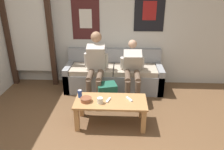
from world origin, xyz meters
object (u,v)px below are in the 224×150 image
object	(u,v)px
ceramic_bowl	(86,99)
game_controller_near_left	(129,99)
person_seated_adult	(96,64)
game_controller_near_right	(108,100)
couch	(114,76)
pillar_candle	(100,101)
person_seated_teen	(132,69)
coffee_table	(111,105)
drink_can_blue	(80,94)
backpack	(107,95)

from	to	relation	value
ceramic_bowl	game_controller_near_left	xyz separation A→B (m)	(0.66, 0.08, -0.02)
person_seated_adult	game_controller_near_right	bearing A→B (deg)	-72.24
couch	pillar_candle	world-z (taller)	couch
person_seated_adult	person_seated_teen	distance (m)	0.70
ceramic_bowl	pillar_candle	world-z (taller)	pillar_candle
game_controller_near_right	coffee_table	bearing A→B (deg)	12.28
coffee_table	game_controller_near_right	size ratio (longest dim) A/B	7.54
coffee_table	game_controller_near_right	world-z (taller)	game_controller_near_right
pillar_candle	game_controller_near_right	world-z (taller)	pillar_candle
drink_can_blue	game_controller_near_left	distance (m)	0.78
person_seated_adult	game_controller_near_left	size ratio (longest dim) A/B	8.94
person_seated_teen	drink_can_blue	xyz separation A→B (m)	(-0.85, -0.83, -0.11)
pillar_candle	game_controller_near_right	xyz separation A→B (m)	(0.12, 0.08, -0.03)
coffee_table	game_controller_near_left	bearing A→B (deg)	7.28
person_seated_teen	game_controller_near_left	size ratio (longest dim) A/B	7.72
person_seated_adult	person_seated_teen	bearing A→B (deg)	-0.08
drink_can_blue	ceramic_bowl	bearing A→B (deg)	-48.28
couch	backpack	distance (m)	0.73
ceramic_bowl	pillar_candle	xyz separation A→B (m)	(0.22, -0.04, 0.01)
pillar_candle	game_controller_near_left	xyz separation A→B (m)	(0.44, 0.12, -0.03)
backpack	drink_can_blue	distance (m)	0.68
coffee_table	couch	bearing A→B (deg)	90.14
ceramic_bowl	game_controller_near_left	world-z (taller)	ceramic_bowl
coffee_table	game_controller_near_left	size ratio (longest dim) A/B	7.93
pillar_candle	drink_can_blue	bearing A→B (deg)	152.67
couch	backpack	xyz separation A→B (m)	(-0.10, -0.72, -0.08)
ceramic_bowl	person_seated_adult	bearing A→B (deg)	87.57
game_controller_near_left	couch	bearing A→B (deg)	103.00
game_controller_near_right	person_seated_adult	bearing A→B (deg)	107.76
person_seated_teen	pillar_candle	xyz separation A→B (m)	(-0.52, -1.01, -0.13)
couch	game_controller_near_right	distance (m)	1.31
coffee_table	game_controller_near_right	bearing A→B (deg)	-167.72
person_seated_adult	backpack	bearing A→B (deg)	-55.99
coffee_table	person_seated_adult	distance (m)	1.04
person_seated_teen	pillar_candle	world-z (taller)	person_seated_teen
person_seated_teen	couch	bearing A→B (deg)	134.49
coffee_table	drink_can_blue	size ratio (longest dim) A/B	8.97
game_controller_near_right	game_controller_near_left	bearing A→B (deg)	7.85
ceramic_bowl	drink_can_blue	bearing A→B (deg)	131.72
coffee_table	person_seated_adult	size ratio (longest dim) A/B	0.89
couch	person_seated_teen	distance (m)	0.61
person_seated_teen	drink_can_blue	distance (m)	1.20
backpack	game_controller_near_left	size ratio (longest dim) A/B	3.02
backpack	drink_can_blue	size ratio (longest dim) A/B	3.41
person_seated_teen	drink_can_blue	size ratio (longest dim) A/B	8.73
person_seated_teen	person_seated_adult	bearing A→B (deg)	179.92
drink_can_blue	game_controller_near_right	distance (m)	0.47
backpack	drink_can_blue	xyz separation A→B (m)	(-0.39, -0.49, 0.28)
ceramic_bowl	drink_can_blue	distance (m)	0.18
pillar_candle	drink_can_blue	world-z (taller)	drink_can_blue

